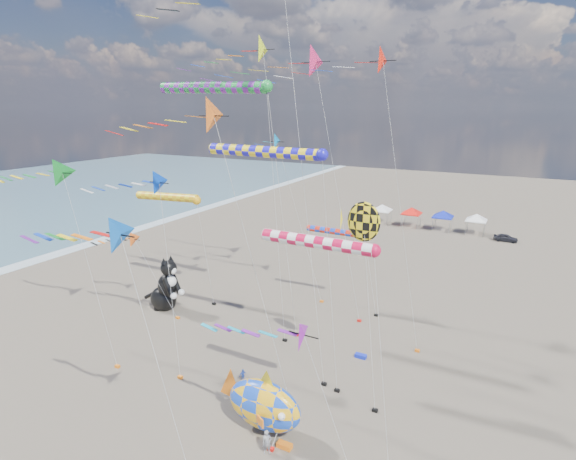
% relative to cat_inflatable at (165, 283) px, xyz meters
% --- Properties ---
extents(delta_kite_1, '(9.72, 1.74, 16.97)m').
position_rel_cat_inflatable_xyz_m(delta_kite_1, '(8.24, 8.62, 12.91)').
color(delta_kite_1, '#097EC7').
rests_on(delta_kite_1, ground).
extents(delta_kite_2, '(9.94, 1.94, 15.19)m').
position_rel_cat_inflatable_xyz_m(delta_kite_2, '(5.41, -8.49, 11.06)').
color(delta_kite_2, '#073EC9').
rests_on(delta_kite_2, ground).
extents(delta_kite_3, '(16.90, 3.05, 24.63)m').
position_rel_cat_inflatable_xyz_m(delta_kite_3, '(12.12, 6.29, 20.08)').
color(delta_kite_3, '#DF2360').
rests_on(delta_kite_3, ground).
extents(delta_kite_4, '(11.77, 2.29, 24.74)m').
position_rel_cat_inflatable_xyz_m(delta_kite_4, '(9.19, 1.20, 20.50)').
color(delta_kite_4, '#E6FF1B').
rests_on(delta_kite_4, ground).
extents(delta_kite_5, '(12.74, 2.33, 15.76)m').
position_rel_cat_inflatable_xyz_m(delta_kite_5, '(-1.39, -9.63, 11.52)').
color(delta_kite_5, '#107D26').
rests_on(delta_kite_5, ground).
extents(delta_kite_6, '(10.28, 1.76, 15.18)m').
position_rel_cat_inflatable_xyz_m(delta_kite_6, '(13.95, -17.76, 11.11)').
color(delta_kite_6, blue).
rests_on(delta_kite_6, ground).
extents(delta_kite_7, '(8.77, 1.70, 8.08)m').
position_rel_cat_inflatable_xyz_m(delta_kite_7, '(-1.82, -1.12, 4.08)').
color(delta_kite_7, '#E55B18').
rests_on(delta_kite_7, ground).
extents(delta_kite_8, '(13.16, 2.29, 19.99)m').
position_rel_cat_inflatable_xyz_m(delta_kite_8, '(12.90, -8.56, 15.75)').
color(delta_kite_8, orange).
rests_on(delta_kite_8, ground).
extents(delta_kite_9, '(10.03, 1.77, 9.52)m').
position_rel_cat_inflatable_xyz_m(delta_kite_9, '(19.64, -12.90, 5.47)').
color(delta_kite_9, purple).
rests_on(delta_kite_9, ground).
extents(delta_kite_10, '(14.54, 2.20, 23.65)m').
position_rel_cat_inflatable_xyz_m(delta_kite_10, '(17.66, 3.41, 19.40)').
color(delta_kite_10, red).
rests_on(delta_kite_10, ground).
extents(windsock_0, '(9.19, 0.86, 11.02)m').
position_rel_cat_inflatable_xyz_m(windsock_0, '(-1.28, 2.98, 7.76)').
color(windsock_0, orange).
rests_on(windsock_0, ground).
extents(windsock_1, '(9.96, 0.79, 16.79)m').
position_rel_cat_inflatable_xyz_m(windsock_1, '(14.66, -4.61, 13.53)').
color(windsock_1, '#1914CB').
rests_on(windsock_1, ground).
extents(windsock_2, '(7.84, 0.69, 12.90)m').
position_rel_cat_inflatable_xyz_m(windsock_2, '(20.92, -10.20, 9.68)').
color(windsock_2, '#CB0E3C').
rests_on(windsock_2, ground).
extents(windsock_3, '(7.40, 0.63, 8.13)m').
position_rel_cat_inflatable_xyz_m(windsock_3, '(14.76, 8.12, 4.96)').
color(windsock_3, red).
rests_on(windsock_3, ground).
extents(windsock_4, '(11.70, 0.94, 21.20)m').
position_rel_cat_inflatable_xyz_m(windsock_4, '(7.30, -0.12, 17.89)').
color(windsock_4, green).
rests_on(windsock_4, ground).
extents(angelfish_kite, '(3.74, 3.02, 13.47)m').
position_rel_cat_inflatable_xyz_m(angelfish_kite, '(20.67, -3.47, 9.26)').
color(angelfish_kite, yellow).
rests_on(angelfish_kite, ground).
extents(cat_inflatable, '(4.23, 2.27, 5.57)m').
position_rel_cat_inflatable_xyz_m(cat_inflatable, '(0.00, 0.00, 0.00)').
color(cat_inflatable, black).
rests_on(cat_inflatable, ground).
extents(fish_inflatable, '(6.48, 2.73, 4.49)m').
position_rel_cat_inflatable_xyz_m(fish_inflatable, '(17.48, -10.60, -0.74)').
color(fish_inflatable, blue).
rests_on(fish_inflatable, ground).
extents(person_adult, '(0.65, 0.60, 1.50)m').
position_rel_cat_inflatable_xyz_m(person_adult, '(18.47, -11.90, -2.04)').
color(person_adult, gray).
rests_on(person_adult, ground).
extents(child_green, '(0.66, 0.54, 1.25)m').
position_rel_cat_inflatable_xyz_m(child_green, '(15.63, -8.99, -2.16)').
color(child_green, '#167441').
rests_on(child_green, ground).
extents(child_blue, '(0.46, 0.62, 0.97)m').
position_rel_cat_inflatable_xyz_m(child_blue, '(13.37, -6.65, -2.30)').
color(child_blue, '#2647B3').
rests_on(child_blue, ground).
extents(kite_bag_0, '(0.90, 0.44, 0.30)m').
position_rel_cat_inflatable_xyz_m(kite_bag_0, '(19.89, 0.39, -2.64)').
color(kite_bag_0, '#1425C9').
rests_on(kite_bag_0, ground).
extents(kite_bag_1, '(0.90, 0.44, 0.30)m').
position_rel_cat_inflatable_xyz_m(kite_bag_1, '(16.37, -9.49, -2.64)').
color(kite_bag_1, black).
rests_on(kite_bag_1, ground).
extents(kite_bag_2, '(0.90, 0.44, 0.30)m').
position_rel_cat_inflatable_xyz_m(kite_bag_2, '(19.15, -11.04, -2.64)').
color(kite_bag_2, orange).
rests_on(kite_bag_2, ground).
extents(tent_row, '(19.20, 4.20, 3.80)m').
position_rel_cat_inflatable_xyz_m(tent_row, '(16.45, 43.09, 0.36)').
color(tent_row, white).
rests_on(tent_row, ground).
extents(parked_car, '(3.36, 1.45, 1.13)m').
position_rel_cat_inflatable_xyz_m(parked_car, '(28.38, 41.09, -2.22)').
color(parked_car, '#26262D').
rests_on(parked_car, ground).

